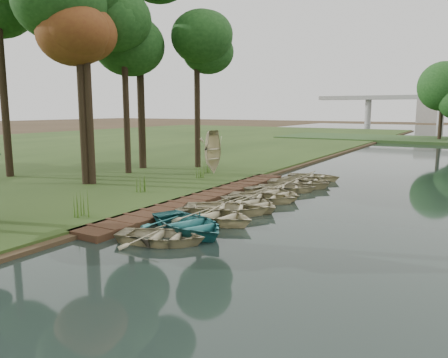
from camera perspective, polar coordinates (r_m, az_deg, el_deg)
The scene contains 23 objects.
ground at distance 21.41m, azimuth 1.08°, elevation -3.32°, with size 300.00×300.00×0.00m, color #3D2F1D.
boardwalk at distance 22.19m, azimuth -2.52°, elevation -2.49°, with size 1.60×16.00×0.30m, color #3A2416.
far_trees at distance 68.48m, azimuth 26.16°, elevation 9.74°, with size 45.60×5.60×8.80m.
building_b at distance 163.94m, azimuth 25.42°, elevation 8.76°, with size 8.00×8.00×12.00m, color #A5A5A0.
rowboat_0 at distance 15.25m, azimuth -8.23°, elevation -7.12°, with size 2.25×3.15×0.65m, color tan.
rowboat_1 at distance 16.40m, azimuth -4.68°, elevation -5.61°, with size 2.80×3.91×0.81m, color #287171.
rowboat_2 at distance 17.80m, azimuth -1.25°, elevation -4.49°, with size 2.61×3.65×0.76m, color tan.
rowboat_3 at distance 19.05m, azimuth 0.39°, elevation -3.55°, with size 2.67×3.73×0.77m, color tan.
rowboat_4 at distance 20.24m, azimuth 3.45°, elevation -2.89°, with size 2.48×3.47×0.72m, color tan.
rowboat_5 at distance 21.68m, azimuth 5.02°, elevation -2.13°, with size 2.39×3.35×0.69m, color tan.
rowboat_6 at distance 22.81m, azimuth 6.39°, elevation -1.56°, with size 2.48×3.47×0.72m, color tan.
rowboat_7 at distance 24.52m, azimuth 8.21°, elevation -0.91°, with size 2.30×3.22×0.67m, color tan.
rowboat_8 at distance 25.92m, azimuth 9.77°, elevation -0.31°, with size 2.58×3.62×0.75m, color tan.
rowboat_9 at distance 27.28m, azimuth 10.68°, elevation 0.02°, with size 2.21×3.10×0.64m, color tan.
rowboat_10 at distance 28.72m, azimuth 11.66°, elevation 0.48°, with size 2.35×3.29×0.68m, color tan.
stored_rowboat at distance 29.41m, azimuth -1.44°, elevation 1.28°, with size 2.08×2.91×0.60m, color tan.
tree_2 at distance 26.60m, azimuth -17.63°, elevation 17.31°, with size 3.95×3.95×10.08m.
tree_4 at distance 30.59m, azimuth -12.94°, elevation 16.92°, with size 4.84×4.84×10.70m.
tree_6 at distance 32.98m, azimuth -3.59°, elevation 17.46°, with size 4.38×4.38×11.07m.
reeds_0 at distance 18.49m, azimuth -18.05°, elevation -3.09°, with size 0.60×0.60×1.10m, color #3F661E.
reeds_1 at distance 23.29m, azimuth -10.60°, elevation -0.52°, with size 0.60×0.60×0.95m, color #3F661E.
reeds_2 at distance 29.88m, azimuth -2.22°, elevation 1.83°, with size 0.60×0.60×1.05m, color #3F661E.
reeds_3 at distance 27.61m, azimuth -3.10°, elevation 1.02°, with size 0.60×0.60×0.86m, color #3F661E.
Camera 1 is at (10.24, -18.23, 4.62)m, focal length 35.00 mm.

